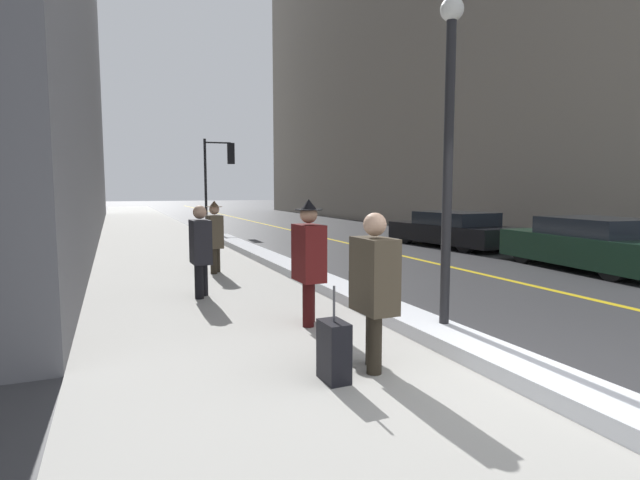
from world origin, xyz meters
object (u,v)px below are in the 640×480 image
at_px(pedestrian_trailing, 309,257).
at_px(parked_car_dark_green, 593,245).
at_px(traffic_light_near, 221,165).
at_px(pedestrian_in_glasses, 201,247).
at_px(pedestrian_with_shoulder_bag, 374,284).
at_px(pedestrian_in_fedora, 215,234).
at_px(lamp_post, 449,135).
at_px(rolling_suitcase, 334,352).
at_px(parked_car_black, 453,230).

xyz_separation_m(pedestrian_trailing, parked_car_dark_green, (7.83, 1.90, -0.36)).
relative_size(traffic_light_near, pedestrian_trailing, 2.30).
bearing_deg(pedestrian_in_glasses, parked_car_dark_green, 85.85).
bearing_deg(traffic_light_near, pedestrian_with_shoulder_bag, -91.00).
distance_m(traffic_light_near, pedestrian_trailing, 15.64).
bearing_deg(parked_car_dark_green, traffic_light_near, 28.90).
bearing_deg(pedestrian_in_fedora, parked_car_dark_green, 69.52).
bearing_deg(pedestrian_in_fedora, traffic_light_near, 166.38).
height_order(lamp_post, pedestrian_in_glasses, lamp_post).
xyz_separation_m(pedestrian_trailing, pedestrian_in_fedora, (-0.39, 4.74, -0.06)).
relative_size(traffic_light_near, rolling_suitcase, 4.22).
height_order(pedestrian_in_fedora, parked_car_dark_green, pedestrian_in_fedora).
relative_size(pedestrian_with_shoulder_bag, pedestrian_in_fedora, 1.01).
xyz_separation_m(parked_car_dark_green, rolling_suitcase, (-8.35, -3.91, -0.29)).
relative_size(pedestrian_with_shoulder_bag, pedestrian_in_glasses, 1.02).
height_order(pedestrian_with_shoulder_bag, pedestrian_in_fedora, pedestrian_with_shoulder_bag).
distance_m(pedestrian_trailing, parked_car_dark_green, 8.07).
bearing_deg(rolling_suitcase, pedestrian_in_glasses, -173.93).
bearing_deg(parked_car_dark_green, pedestrian_in_fedora, 76.16).
height_order(traffic_light_near, rolling_suitcase, traffic_light_near).
height_order(pedestrian_trailing, parked_car_black, pedestrian_trailing).
height_order(lamp_post, pedestrian_trailing, lamp_post).
height_order(traffic_light_near, pedestrian_in_fedora, traffic_light_near).
bearing_deg(pedestrian_trailing, pedestrian_in_fedora, -176.70).
bearing_deg(pedestrian_in_glasses, pedestrian_in_fedora, 162.51).
xyz_separation_m(pedestrian_trailing, pedestrian_in_glasses, (-1.09, 2.33, -0.06)).
bearing_deg(pedestrian_in_glasses, parked_car_black, 116.49).
relative_size(pedestrian_with_shoulder_bag, parked_car_black, 0.35).
xyz_separation_m(traffic_light_near, pedestrian_in_glasses, (-3.00, -13.07, -2.01)).
bearing_deg(pedestrian_in_glasses, pedestrian_trailing, 23.64).
relative_size(lamp_post, parked_car_black, 0.88).
bearing_deg(lamp_post, pedestrian_in_glasses, 124.91).
relative_size(pedestrian_with_shoulder_bag, parked_car_dark_green, 0.37).
xyz_separation_m(pedestrian_in_fedora, parked_car_dark_green, (8.22, -2.84, -0.30)).
bearing_deg(parked_car_black, pedestrian_in_fedora, 100.17).
xyz_separation_m(pedestrian_in_glasses, parked_car_black, (8.87, 4.70, -0.33)).
relative_size(lamp_post, parked_car_dark_green, 0.94).
bearing_deg(parked_car_black, pedestrian_in_glasses, 112.48).
relative_size(traffic_light_near, parked_car_dark_green, 0.91).
bearing_deg(pedestrian_trailing, pedestrian_in_glasses, -156.36).
distance_m(pedestrian_in_glasses, rolling_suitcase, 4.41).
bearing_deg(lamp_post, pedestrian_with_shoulder_bag, -154.39).
xyz_separation_m(traffic_light_near, pedestrian_trailing, (-1.92, -15.40, -1.95)).
distance_m(lamp_post, parked_car_dark_green, 7.42).
relative_size(traffic_light_near, parked_car_black, 0.85).
bearing_deg(pedestrian_trailing, pedestrian_with_shoulder_bag, -1.66).
distance_m(pedestrian_in_glasses, parked_car_black, 10.04).
bearing_deg(traffic_light_near, pedestrian_in_fedora, -96.84).
bearing_deg(traffic_light_near, pedestrian_in_glasses, -97.57).
xyz_separation_m(pedestrian_trailing, parked_car_black, (7.79, 7.02, -0.40)).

